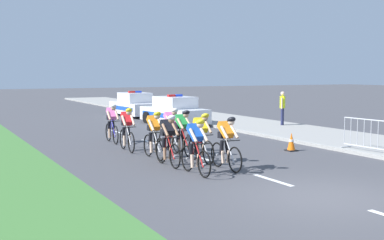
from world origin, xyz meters
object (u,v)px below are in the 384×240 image
object	(u,v)px
cyclist_third	(168,140)
police_car_nearest	(174,112)
cyclist_seventh	(127,129)
spectator_closest	(282,106)
cyclist_fourth	(201,137)
traffic_cone_near	(291,142)
cyclist_lead	(196,146)
cyclist_second	(226,142)
cyclist_eighth	(171,129)
cyclist_ninth	(112,123)
crowd_barrier_front	(371,136)
police_car_second	(135,105)
cyclist_sixth	(182,132)
cyclist_fifth	(154,134)

from	to	relation	value
cyclist_third	police_car_nearest	size ratio (longest dim) A/B	0.38
cyclist_seventh	spectator_closest	distance (m)	10.29
cyclist_fourth	cyclist_seventh	xyz separation A→B (m)	(-1.22, 3.15, 0.00)
police_car_nearest	spectator_closest	size ratio (longest dim) A/B	2.72
cyclist_third	traffic_cone_near	world-z (taller)	cyclist_third
cyclist_lead	cyclist_second	xyz separation A→B (m)	(1.07, 0.18, 0.00)
cyclist_seventh	police_car_nearest	xyz separation A→B (m)	(5.41, 7.48, -0.11)
cyclist_eighth	police_car_nearest	distance (m)	9.24
cyclist_ninth	crowd_barrier_front	bearing A→B (deg)	-45.63
cyclist_third	police_car_second	world-z (taller)	police_car_second
cyclist_fourth	cyclist_second	bearing A→B (deg)	-88.17
cyclist_second	police_car_nearest	xyz separation A→B (m)	(4.15, 12.02, -0.11)
cyclist_sixth	police_car_second	distance (m)	15.60
cyclist_fourth	police_car_second	xyz separation A→B (m)	(4.19, 16.38, -0.11)
cyclist_fifth	cyclist_eighth	bearing A→B (deg)	44.27
cyclist_fifth	cyclist_eighth	distance (m)	1.53
traffic_cone_near	cyclist_sixth	bearing A→B (deg)	167.98
police_car_second	crowd_barrier_front	distance (m)	17.83
cyclist_fifth	cyclist_eighth	size ratio (longest dim) A/B	1.00
police_car_nearest	cyclist_second	bearing A→B (deg)	-109.03
cyclist_fourth	police_car_nearest	xyz separation A→B (m)	(4.19, 10.63, -0.11)
cyclist_fourth	cyclist_fifth	bearing A→B (deg)	127.95
police_car_second	traffic_cone_near	bearing A→B (deg)	-91.11
spectator_closest	police_car_second	bearing A→B (deg)	113.71
cyclist_ninth	police_car_second	size ratio (longest dim) A/B	0.39
cyclist_ninth	spectator_closest	distance (m)	9.49
cyclist_third	cyclist_fourth	distance (m)	1.16
cyclist_second	cyclist_sixth	bearing A→B (deg)	90.37
crowd_barrier_front	cyclist_lead	bearing A→B (deg)	-178.42
cyclist_lead	cyclist_seventh	world-z (taller)	same
cyclist_second	cyclist_fourth	xyz separation A→B (m)	(-0.04, 1.39, 0.00)
cyclist_fifth	cyclist_sixth	distance (m)	1.03
cyclist_third	cyclist_seventh	xyz separation A→B (m)	(-0.06, 3.25, 0.00)
cyclist_lead	traffic_cone_near	size ratio (longest dim) A/B	2.69
cyclist_fifth	crowd_barrier_front	bearing A→B (deg)	-21.82
cyclist_eighth	traffic_cone_near	size ratio (longest dim) A/B	2.69
crowd_barrier_front	spectator_closest	world-z (taller)	spectator_closest
cyclist_fourth	cyclist_third	bearing A→B (deg)	-175.42
cyclist_ninth	traffic_cone_near	world-z (taller)	cyclist_ninth
police_car_nearest	cyclist_lead	bearing A→B (deg)	-113.14
cyclist_second	cyclist_lead	bearing A→B (deg)	-170.40
cyclist_second	cyclist_ninth	xyz separation A→B (m)	(-1.04, 6.82, 0.00)
cyclist_fifth	cyclist_eighth	xyz separation A→B (m)	(1.10, 1.07, 0.00)
cyclist_second	spectator_closest	world-z (taller)	spectator_closest
cyclist_third	police_car_second	size ratio (longest dim) A/B	0.39
cyclist_lead	spectator_closest	world-z (taller)	spectator_closest
cyclist_sixth	cyclist_seventh	bearing A→B (deg)	124.56
cyclist_lead	cyclist_third	xyz separation A→B (m)	(-0.13, 1.48, 0.00)
cyclist_second	spectator_closest	distance (m)	11.72
cyclist_second	cyclist_eighth	world-z (taller)	same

